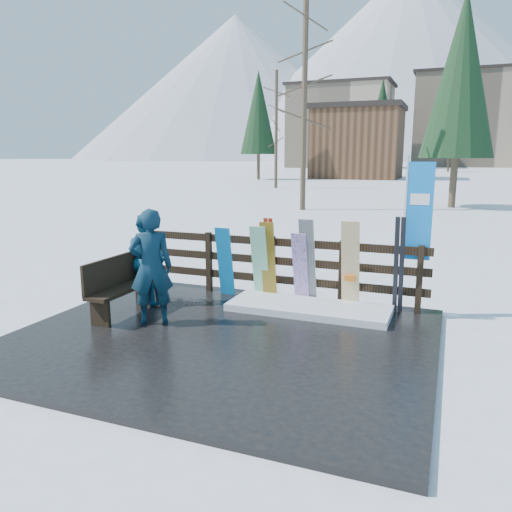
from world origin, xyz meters
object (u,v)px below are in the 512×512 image
at_px(person_back, 147,259).
at_px(bench, 119,284).
at_px(person_front, 151,267).
at_px(snowboard_5, 350,265).
at_px(snowboard_0, 225,262).
at_px(snowboard_4, 308,262).
at_px(snowboard_3, 300,268).
at_px(rental_flag, 416,217).
at_px(snowboard_2, 268,261).
at_px(snowboard_1, 260,263).

bearing_deg(person_back, bench, 101.68).
bearing_deg(person_front, snowboard_5, 179.31).
height_order(snowboard_0, person_front, person_front).
bearing_deg(person_back, snowboard_4, -147.10).
bearing_deg(bench, snowboard_3, 32.71).
relative_size(snowboard_5, person_front, 0.86).
xyz_separation_m(snowboard_3, snowboard_4, (0.13, 0.00, 0.12)).
bearing_deg(snowboard_3, snowboard_5, 0.00).
xyz_separation_m(snowboard_5, rental_flag, (0.99, 0.27, 0.83)).
bearing_deg(bench, person_front, -12.91).
bearing_deg(person_front, snowboard_2, -158.95).
bearing_deg(snowboard_4, person_back, -161.49).
relative_size(snowboard_3, rental_flag, 0.51).
xyz_separation_m(snowboard_2, snowboard_3, (0.60, 0.00, -0.08)).
xyz_separation_m(snowboard_3, snowboard_5, (0.88, 0.00, 0.12)).
bearing_deg(rental_flag, snowboard_3, -171.76).
distance_m(bench, person_back, 0.82).
xyz_separation_m(snowboard_1, person_front, (-1.10, -1.85, 0.22)).
bearing_deg(snowboard_0, person_front, -102.15).
distance_m(bench, snowboard_0, 2.03).
height_order(snowboard_2, rental_flag, rental_flag).
height_order(snowboard_2, snowboard_5, snowboard_5).
bearing_deg(rental_flag, snowboard_1, -174.13).
distance_m(snowboard_0, rental_flag, 3.47).
relative_size(snowboard_1, rental_flag, 0.54).
bearing_deg(person_front, snowboard_4, -171.87).
height_order(snowboard_5, person_back, person_back).
bearing_deg(snowboard_3, bench, -147.29).
bearing_deg(snowboard_5, snowboard_0, 180.00).
distance_m(snowboard_1, snowboard_2, 0.17).
bearing_deg(snowboard_4, person_front, -137.19).
distance_m(snowboard_0, snowboard_4, 1.60).
xyz_separation_m(snowboard_2, person_back, (-1.97, -0.90, 0.08)).
bearing_deg(snowboard_3, person_back, -160.61).
bearing_deg(person_front, snowboard_1, -155.41).
xyz_separation_m(snowboard_3, person_front, (-1.86, -1.85, 0.26)).
height_order(bench, snowboard_5, snowboard_5).
distance_m(snowboard_2, rental_flag, 2.63).
height_order(snowboard_3, snowboard_4, snowboard_4).
bearing_deg(snowboard_5, person_front, -146.01).
bearing_deg(snowboard_2, snowboard_5, 0.00).
distance_m(person_front, person_back, 1.18).
relative_size(snowboard_2, rental_flag, 0.57).
distance_m(snowboard_5, rental_flag, 1.32).
bearing_deg(bench, snowboard_4, 31.43).
bearing_deg(rental_flag, snowboard_0, -175.36).
bearing_deg(snowboard_0, snowboard_5, -0.00).
height_order(snowboard_5, person_front, person_front).
xyz_separation_m(bench, snowboard_4, (2.74, 1.67, 0.26)).
distance_m(snowboard_0, person_back, 1.44).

